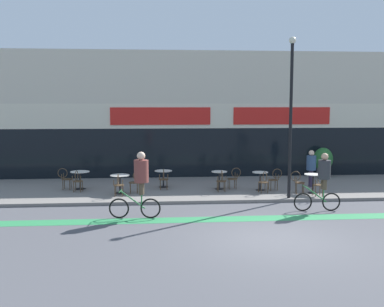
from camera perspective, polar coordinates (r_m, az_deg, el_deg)
ground_plane at (r=12.79m, az=10.39°, el=-10.63°), size 120.00×120.00×0.00m
sidewalk_slab at (r=19.67m, az=4.92°, el=-4.39°), size 40.00×5.50×0.12m
storefront_facade at (r=24.00m, az=3.12°, el=4.91°), size 40.00×4.06×6.27m
bike_lane_stripe at (r=14.87m, az=8.15°, el=-8.16°), size 36.00×0.70×0.01m
bistro_table_0 at (r=19.51m, az=-14.03°, el=-2.83°), size 0.79×0.79×0.76m
bistro_table_1 at (r=18.28m, az=-9.14°, el=-3.35°), size 0.78×0.78×0.75m
bistro_table_2 at (r=19.44m, az=-3.66°, el=-2.77°), size 0.75×0.75×0.72m
bistro_table_3 at (r=18.99m, az=3.49°, el=-2.94°), size 0.67×0.67×0.76m
bistro_table_4 at (r=18.90m, az=8.65°, el=-3.01°), size 0.65×0.65×0.77m
bistro_table_5 at (r=18.73m, az=15.13°, el=-3.22°), size 0.71×0.71×0.78m
cafe_chair_0_near at (r=18.90m, az=-14.36°, el=-3.22°), size 0.45×0.60×0.90m
cafe_chair_0_side at (r=19.62m, az=-15.83°, el=-2.92°), size 0.58×0.41×0.90m
cafe_chair_1_near at (r=17.67m, az=-9.31°, el=-3.77°), size 0.42×0.58×0.90m
cafe_chair_1_side at (r=18.24m, az=-7.18°, el=-3.42°), size 0.58×0.40×0.90m
cafe_chair_2_near at (r=18.82m, az=-3.62°, el=-3.08°), size 0.41×0.58×0.90m
cafe_chair_3_near at (r=18.38m, az=3.76°, el=-3.31°), size 0.40×0.57×0.90m
cafe_chair_3_side at (r=19.09m, az=5.35°, el=-2.96°), size 0.59×0.43×0.90m
cafe_chair_4_near at (r=18.31m, az=9.13°, el=-3.41°), size 0.45×0.60×0.90m
cafe_chair_4_side at (r=19.06m, az=10.48°, el=-3.05°), size 0.59×0.43×0.90m
cafe_chair_5_near at (r=18.15m, az=15.79°, el=-3.66°), size 0.40×0.57×0.90m
cafe_chair_5_side at (r=18.54m, az=13.29°, el=-3.38°), size 0.60×0.45×0.90m
planter_pot at (r=22.96m, az=16.31°, el=-0.91°), size 0.94×0.94×1.45m
lamp_post at (r=17.34m, az=12.45°, el=5.70°), size 0.26×0.26×6.06m
cyclist_0 at (r=14.58m, az=-6.63°, el=-3.21°), size 1.69×0.55×2.18m
cyclist_1 at (r=16.13m, az=16.25°, el=-2.92°), size 1.64×0.49×2.03m
pedestrian_near_end at (r=20.13m, az=14.90°, el=-1.43°), size 0.41×0.41×1.59m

